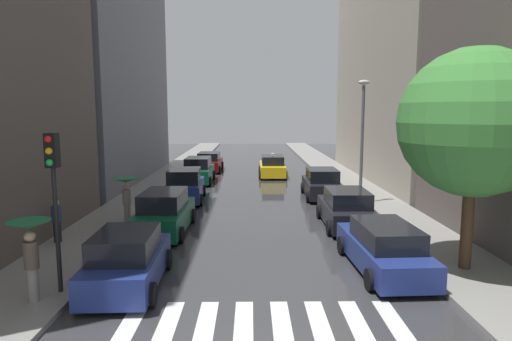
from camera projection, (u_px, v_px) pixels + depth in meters
The scene contains 21 objects.
ground_plane at pixel (255, 182), 31.37m from camera, with size 28.00×72.00×0.04m, color #333336.
sidewalk_left at pixel (164, 180), 31.28m from camera, with size 3.00×72.00×0.15m, color gray.
sidewalk_right at pixel (345, 180), 31.43m from camera, with size 3.00×72.00×0.15m, color gray.
crosswalk_stripes at pixel (263, 322), 10.46m from camera, with size 6.75×2.20×0.01m.
building_left_mid at pixel (101, 68), 31.16m from camera, with size 6.00×17.99×16.16m, color slate.
building_right_mid at pixel (407, 47), 31.50m from camera, with size 6.00×20.10×19.13m, color #9E9384.
parked_car_left_nearest at pixel (127, 261), 12.44m from camera, with size 2.14×4.15×1.67m.
parked_car_left_second at pixel (165, 213), 18.05m from camera, with size 2.11×4.63×1.78m.
parked_car_left_third at pixel (185, 186), 24.45m from camera, with size 2.30×4.42×1.82m.
parked_car_left_fourth at pixel (198, 171), 30.66m from camera, with size 2.08×4.51×1.81m.
parked_car_left_fifth at pixel (209, 162), 36.51m from camera, with size 2.17×4.40×1.59m.
parked_car_right_nearest at pixel (384, 248), 13.75m from camera, with size 2.18×4.86×1.55m.
parked_car_right_second at pixel (346, 209), 18.99m from camera, with size 2.15×4.40×1.65m.
parked_car_right_third at pixel (322, 184), 25.36m from camera, with size 2.14×4.31×1.71m.
taxi_midroad at pixel (272, 167), 33.57m from camera, with size 2.09×4.56×1.81m.
pedestrian_foreground at pixel (57, 220), 16.25m from camera, with size 0.36×0.36×1.62m.
pedestrian_near_tree at pixel (126, 188), 19.08m from camera, with size 1.16×1.16×1.98m.
pedestrian_by_kerb at pixel (30, 242), 11.06m from camera, with size 1.07×1.07×2.12m.
street_tree_right at pixel (474, 123), 13.07m from camera, with size 4.49×4.49×6.77m.
traffic_light_left_corner at pixel (53, 178), 11.43m from camera, with size 0.30×0.42×4.30m.
lamp_post_right at pixel (362, 133), 22.81m from camera, with size 0.60×0.28×6.45m.
Camera 1 is at (-0.27, -6.97, 5.02)m, focal length 30.68 mm.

